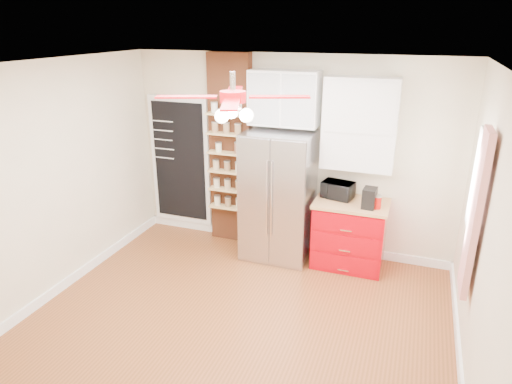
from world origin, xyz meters
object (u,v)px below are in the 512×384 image
(coffee_maker, at_px, (369,198))
(canister_left, at_px, (377,202))
(toaster_oven, at_px, (338,190))
(pantry_jar_oats, at_px, (219,147))
(ceiling_fan, at_px, (233,97))
(fridge, at_px, (278,196))
(red_cabinet, at_px, (349,234))

(coffee_maker, height_order, canister_left, coffee_maker)
(coffee_maker, bearing_deg, canister_left, 10.93)
(toaster_oven, distance_m, pantry_jar_oats, 1.73)
(toaster_oven, height_order, canister_left, toaster_oven)
(ceiling_fan, height_order, toaster_oven, ceiling_fan)
(canister_left, bearing_deg, fridge, 177.85)
(red_cabinet, relative_size, coffee_maker, 3.71)
(coffee_maker, relative_size, pantry_jar_oats, 2.13)
(red_cabinet, height_order, canister_left, canister_left)
(fridge, relative_size, coffee_maker, 6.90)
(ceiling_fan, relative_size, coffee_maker, 5.52)
(fridge, bearing_deg, canister_left, -2.15)
(red_cabinet, xyz_separation_m, canister_left, (0.32, -0.10, 0.52))
(red_cabinet, bearing_deg, fridge, -177.05)
(toaster_oven, bearing_deg, ceiling_fan, -100.45)
(pantry_jar_oats, bearing_deg, coffee_maker, -5.19)
(fridge, bearing_deg, red_cabinet, 2.95)
(fridge, distance_m, coffee_maker, 1.21)
(ceiling_fan, relative_size, toaster_oven, 3.54)
(ceiling_fan, bearing_deg, coffee_maker, 53.92)
(red_cabinet, relative_size, canister_left, 6.12)
(fridge, relative_size, toaster_oven, 4.42)
(red_cabinet, bearing_deg, canister_left, -17.24)
(toaster_oven, bearing_deg, canister_left, -8.55)
(coffee_maker, xyz_separation_m, pantry_jar_oats, (-2.11, 0.19, 0.41))
(fridge, xyz_separation_m, toaster_oven, (0.77, 0.14, 0.13))
(fridge, xyz_separation_m, coffee_maker, (1.19, -0.06, 0.15))
(toaster_oven, bearing_deg, coffee_maker, -13.66)
(red_cabinet, xyz_separation_m, coffee_maker, (0.22, -0.11, 0.57))
(ceiling_fan, distance_m, coffee_maker, 2.39)
(ceiling_fan, bearing_deg, pantry_jar_oats, 118.72)
(ceiling_fan, xyz_separation_m, toaster_oven, (0.72, 1.77, -1.41))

